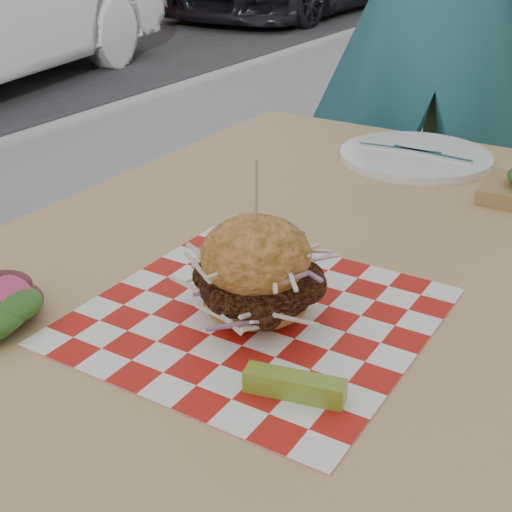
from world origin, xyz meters
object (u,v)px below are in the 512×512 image
at_px(patio_table, 297,301).
at_px(patio_chair, 491,175).
at_px(diner, 437,17).
at_px(sandwich, 256,275).

relative_size(patio_table, patio_chair, 1.26).
xyz_separation_m(diner, patio_table, (0.17, -1.00, -0.25)).
distance_m(patio_chair, sandwich, 1.20).
xyz_separation_m(diner, patio_chair, (0.18, 0.00, -0.37)).
bearing_deg(diner, sandwich, 80.91).
xyz_separation_m(patio_table, sandwich, (0.04, -0.18, 0.13)).
bearing_deg(patio_table, diner, 99.55).
relative_size(diner, patio_table, 1.53).
height_order(diner, patio_chair, diner).
bearing_deg(patio_table, sandwich, -76.50).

